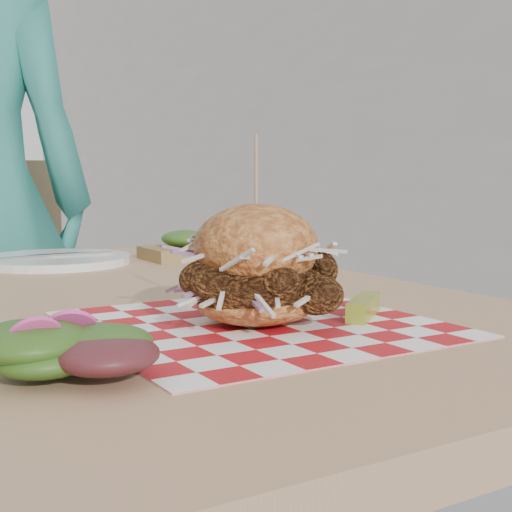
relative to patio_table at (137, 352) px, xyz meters
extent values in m
cube|color=tan|center=(0.00, 0.00, 0.06)|extent=(0.80, 1.20, 0.04)
cylinder|color=#333338|center=(0.34, 0.54, -0.32)|extent=(0.05, 0.05, 0.71)
cube|color=tan|center=(0.00, 0.90, -0.22)|extent=(0.46, 0.46, 0.04)
cylinder|color=#333338|center=(0.20, 0.74, -0.46)|extent=(0.03, 0.03, 0.43)
cylinder|color=#333338|center=(0.16, 1.10, -0.46)|extent=(0.03, 0.03, 0.43)
cube|color=red|center=(0.04, -0.25, 0.08)|extent=(0.36, 0.36, 0.00)
ellipsoid|color=#C77B38|center=(0.04, -0.25, 0.10)|extent=(0.13, 0.13, 0.05)
ellipsoid|color=brown|center=(0.04, -0.25, 0.12)|extent=(0.15, 0.13, 0.07)
ellipsoid|color=#C77B38|center=(0.04, -0.25, 0.16)|extent=(0.13, 0.13, 0.09)
cylinder|color=tan|center=(0.04, -0.25, 0.23)|extent=(0.00, 0.00, 0.10)
cube|color=olive|center=(0.16, -0.28, 0.09)|extent=(0.09, 0.08, 0.02)
ellipsoid|color=#3F1419|center=(-0.17, -0.34, 0.09)|extent=(0.08, 0.08, 0.03)
ellipsoid|color=#204915|center=(-0.18, -0.32, 0.09)|extent=(0.08, 0.08, 0.03)
ellipsoid|color=#204915|center=(-0.21, -0.32, 0.09)|extent=(0.08, 0.08, 0.03)
ellipsoid|color=#3F1419|center=(-0.22, -0.34, 0.09)|extent=(0.08, 0.08, 0.03)
ellipsoid|color=#204915|center=(-0.21, -0.36, 0.09)|extent=(0.08, 0.08, 0.03)
ellipsoid|color=#204915|center=(-0.18, -0.36, 0.09)|extent=(0.08, 0.08, 0.03)
cylinder|color=#E8409A|center=(-0.18, -0.32, 0.11)|extent=(0.05, 0.05, 0.04)
cylinder|color=white|center=(0.00, 0.39, 0.09)|extent=(0.27, 0.27, 0.01)
cube|color=silver|center=(-0.03, 0.39, 0.09)|extent=(0.15, 0.03, 0.00)
cube|color=silver|center=(0.03, 0.39, 0.09)|extent=(0.15, 0.03, 0.00)
cube|color=olive|center=(0.23, 0.34, 0.09)|extent=(0.15, 0.12, 0.02)
ellipsoid|color=#204915|center=(0.23, 0.34, 0.12)|extent=(0.09, 0.09, 0.03)
camera|label=1|loc=(-0.35, -0.90, 0.24)|focal=50.00mm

